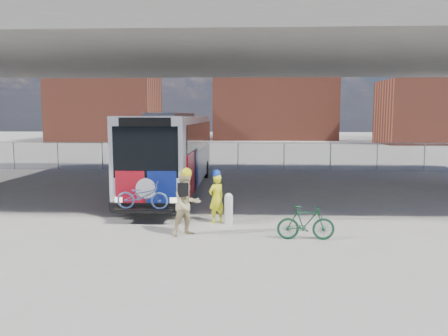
# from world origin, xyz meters

# --- Properties ---
(ground) EXTENTS (160.00, 160.00, 0.00)m
(ground) POSITION_xyz_m (0.00, 0.00, 0.00)
(ground) COLOR #9E9991
(ground) RESTS_ON ground
(bus) EXTENTS (2.67, 12.90, 3.69)m
(bus) POSITION_xyz_m (-2.00, 4.21, 2.11)
(bus) COLOR silver
(bus) RESTS_ON ground
(overpass) EXTENTS (40.00, 16.00, 7.95)m
(overpass) POSITION_xyz_m (0.00, 4.00, 6.54)
(overpass) COLOR #605E59
(overpass) RESTS_ON ground
(chainlink_fence) EXTENTS (30.00, 0.06, 30.00)m
(chainlink_fence) POSITION_xyz_m (0.00, 12.00, 1.42)
(chainlink_fence) COLOR gray
(chainlink_fence) RESTS_ON ground
(brick_buildings) EXTENTS (54.00, 22.00, 12.00)m
(brick_buildings) POSITION_xyz_m (1.23, 48.23, 5.42)
(brick_buildings) COLOR brown
(brick_buildings) RESTS_ON ground
(smokestack) EXTENTS (2.20, 2.20, 25.00)m
(smokestack) POSITION_xyz_m (14.00, 55.00, 12.50)
(smokestack) COLOR brown
(smokestack) RESTS_ON ground
(bollard) EXTENTS (0.27, 0.27, 1.05)m
(bollard) POSITION_xyz_m (0.85, -2.36, 0.56)
(bollard) COLOR silver
(bollard) RESTS_ON ground
(cyclist_hivis) EXTENTS (0.71, 0.69, 1.80)m
(cyclist_hivis) POSITION_xyz_m (0.43, -2.11, 0.87)
(cyclist_hivis) COLOR yellow
(cyclist_hivis) RESTS_ON ground
(cyclist_tan) EXTENTS (1.15, 1.10, 2.05)m
(cyclist_tan) POSITION_xyz_m (-0.36, -3.73, 0.96)
(cyclist_tan) COLOR #CEBA84
(cyclist_tan) RESTS_ON ground
(bike_parked) EXTENTS (1.66, 0.47, 1.00)m
(bike_parked) POSITION_xyz_m (3.13, -4.06, 0.50)
(bike_parked) COLOR #133E23
(bike_parked) RESTS_ON ground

